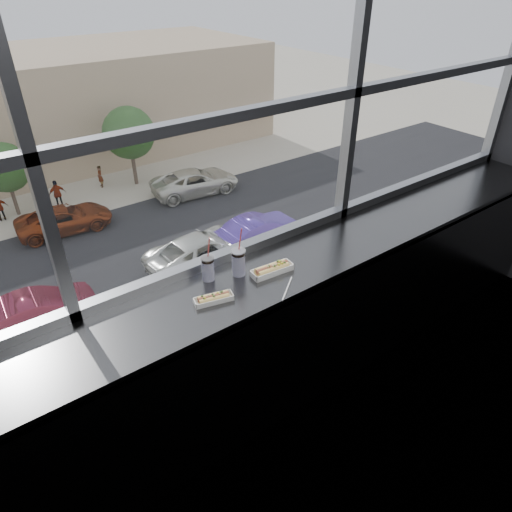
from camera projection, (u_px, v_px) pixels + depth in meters
wall_back_lower at (232, 322)px, 3.24m from camera, size 6.00×0.00×6.00m
window_glass at (220, 57)px, 2.31m from camera, size 6.00×0.00×6.00m
window_mullions at (222, 58)px, 2.29m from camera, size 6.00×0.08×2.40m
counter at (255, 281)px, 2.78m from camera, size 6.00×0.55×0.06m
counter_fascia at (279, 367)px, 2.89m from camera, size 6.00×0.04×1.04m
hotdog_tray_left at (214, 298)px, 2.55m from camera, size 0.23×0.12×0.05m
hotdog_tray_right at (272, 269)px, 2.78m from camera, size 0.28×0.11×0.07m
soda_cup_left at (208, 267)px, 2.70m from camera, size 0.08×0.08×0.30m
soda_cup_right at (238, 261)px, 2.74m from camera, size 0.09×0.09×0.33m
loose_straw at (287, 289)px, 2.66m from camera, size 0.19×0.15×0.01m
wrapper at (215, 297)px, 2.58m from camera, size 0.08×0.06×0.02m
plaza_near at (118, 482)px, 14.24m from camera, size 50.00×14.00×0.04m
street_asphalt at (19, 283)px, 23.03m from camera, size 80.00×10.00×0.06m
car_far_b at (64, 215)px, 27.01m from camera, size 3.01×6.24×2.02m
car_near_e at (258, 226)px, 25.73m from camera, size 2.97×6.73×2.22m
car_far_c at (195, 178)px, 31.39m from camera, size 3.59×7.04×2.25m
car_near_c at (37, 306)px, 19.78m from camera, size 2.98×6.65×2.18m
car_near_d at (202, 245)px, 23.89m from camera, size 3.40×7.06×2.29m
pedestrian_d at (100, 175)px, 32.41m from camera, size 0.63×0.83×1.88m
pedestrian_c at (57, 191)px, 29.63m from camera, size 0.99×0.74×2.23m
tree_center at (4, 168)px, 27.63m from camera, size 3.03×3.03×4.73m
tree_right at (129, 133)px, 31.34m from camera, size 3.58×3.58×5.60m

